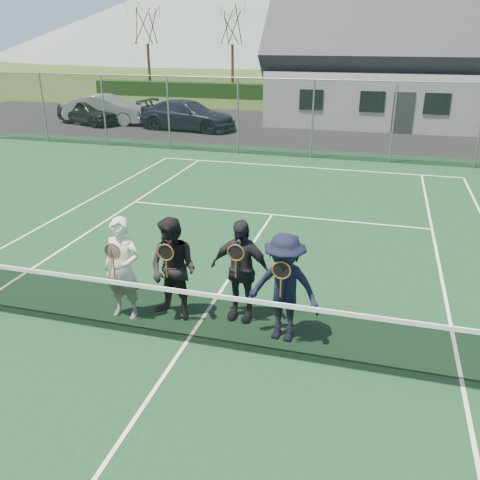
{
  "coord_description": "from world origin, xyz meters",
  "views": [
    {
      "loc": [
        2.69,
        -6.4,
        4.59
      ],
      "look_at": [
        0.46,
        1.5,
        1.25
      ],
      "focal_mm": 38.0,
      "sensor_mm": 36.0,
      "label": 1
    }
  ],
  "objects_px": {
    "car_c": "(188,115)",
    "player_d": "(284,288)",
    "car_a": "(88,112)",
    "tennis_net": "(185,314)",
    "clubhouse": "(418,46)",
    "player_c": "(240,270)",
    "car_b": "(107,109)",
    "player_a": "(123,269)",
    "player_b": "(173,270)"
  },
  "relations": [
    {
      "from": "car_c",
      "to": "player_b",
      "type": "xyz_separation_m",
      "value": [
        6.56,
        -17.58,
        0.19
      ]
    },
    {
      "from": "car_b",
      "to": "car_c",
      "type": "distance_m",
      "value": 4.96
    },
    {
      "from": "car_c",
      "to": "clubhouse",
      "type": "bearing_deg",
      "value": -55.82
    },
    {
      "from": "clubhouse",
      "to": "car_b",
      "type": "bearing_deg",
      "value": -162.15
    },
    {
      "from": "player_a",
      "to": "player_b",
      "type": "relative_size",
      "value": 1.0
    },
    {
      "from": "car_a",
      "to": "clubhouse",
      "type": "distance_m",
      "value": 18.06
    },
    {
      "from": "clubhouse",
      "to": "player_a",
      "type": "xyz_separation_m",
      "value": [
        -5.31,
        -23.49,
        -3.07
      ]
    },
    {
      "from": "car_b",
      "to": "clubhouse",
      "type": "xyz_separation_m",
      "value": [
        15.96,
        5.14,
        3.23
      ]
    },
    {
      "from": "tennis_net",
      "to": "player_a",
      "type": "height_order",
      "value": "player_a"
    },
    {
      "from": "clubhouse",
      "to": "player_b",
      "type": "bearing_deg",
      "value": -100.87
    },
    {
      "from": "car_c",
      "to": "player_a",
      "type": "bearing_deg",
      "value": -155.36
    },
    {
      "from": "tennis_net",
      "to": "clubhouse",
      "type": "relative_size",
      "value": 0.75
    },
    {
      "from": "car_a",
      "to": "tennis_net",
      "type": "height_order",
      "value": "car_a"
    },
    {
      "from": "car_c",
      "to": "player_b",
      "type": "bearing_deg",
      "value": -152.75
    },
    {
      "from": "tennis_net",
      "to": "player_c",
      "type": "xyz_separation_m",
      "value": [
        0.61,
        0.99,
        0.38
      ]
    },
    {
      "from": "car_a",
      "to": "car_c",
      "type": "distance_m",
      "value": 5.83
    },
    {
      "from": "car_c",
      "to": "player_a",
      "type": "xyz_separation_m",
      "value": [
        5.72,
        -17.78,
        0.19
      ]
    },
    {
      "from": "player_a",
      "to": "player_b",
      "type": "xyz_separation_m",
      "value": [
        0.84,
        0.2,
        -0.0
      ]
    },
    {
      "from": "player_a",
      "to": "player_c",
      "type": "bearing_deg",
      "value": 14.29
    },
    {
      "from": "player_a",
      "to": "tennis_net",
      "type": "bearing_deg",
      "value": -21.08
    },
    {
      "from": "tennis_net",
      "to": "player_d",
      "type": "xyz_separation_m",
      "value": [
        1.44,
        0.55,
        0.38
      ]
    },
    {
      "from": "car_c",
      "to": "tennis_net",
      "type": "relative_size",
      "value": 0.43
    },
    {
      "from": "car_a",
      "to": "player_b",
      "type": "distance_m",
      "value": 21.63
    },
    {
      "from": "car_b",
      "to": "player_c",
      "type": "distance_m",
      "value": 21.85
    },
    {
      "from": "car_a",
      "to": "tennis_net",
      "type": "xyz_separation_m",
      "value": [
        12.86,
        -18.44,
        -0.14
      ]
    },
    {
      "from": "player_c",
      "to": "player_a",
      "type": "bearing_deg",
      "value": -165.71
    },
    {
      "from": "tennis_net",
      "to": "car_c",
      "type": "bearing_deg",
      "value": 111.04
    },
    {
      "from": "car_a",
      "to": "clubhouse",
      "type": "bearing_deg",
      "value": -51.31
    },
    {
      "from": "player_b",
      "to": "player_c",
      "type": "relative_size",
      "value": 1.0
    },
    {
      "from": "car_b",
      "to": "car_a",
      "type": "bearing_deg",
      "value": 112.89
    },
    {
      "from": "car_a",
      "to": "player_d",
      "type": "bearing_deg",
      "value": -120.91
    },
    {
      "from": "car_a",
      "to": "clubhouse",
      "type": "height_order",
      "value": "clubhouse"
    },
    {
      "from": "player_a",
      "to": "player_c",
      "type": "height_order",
      "value": "same"
    },
    {
      "from": "car_a",
      "to": "player_a",
      "type": "relative_size",
      "value": 2.2
    },
    {
      "from": "player_a",
      "to": "player_d",
      "type": "xyz_separation_m",
      "value": [
        2.75,
        0.05,
        -0.0
      ]
    },
    {
      "from": "player_c",
      "to": "tennis_net",
      "type": "bearing_deg",
      "value": -121.6
    },
    {
      "from": "car_b",
      "to": "tennis_net",
      "type": "xyz_separation_m",
      "value": [
        11.96,
        -18.86,
        -0.22
      ]
    },
    {
      "from": "car_b",
      "to": "player_a",
      "type": "xyz_separation_m",
      "value": [
        10.65,
        -18.35,
        0.16
      ]
    },
    {
      "from": "tennis_net",
      "to": "player_a",
      "type": "relative_size",
      "value": 6.49
    },
    {
      "from": "car_c",
      "to": "tennis_net",
      "type": "height_order",
      "value": "car_c"
    },
    {
      "from": "clubhouse",
      "to": "player_a",
      "type": "distance_m",
      "value": 24.28
    },
    {
      "from": "car_b",
      "to": "player_c",
      "type": "height_order",
      "value": "player_c"
    },
    {
      "from": "car_c",
      "to": "player_d",
      "type": "xyz_separation_m",
      "value": [
        8.47,
        -17.73,
        0.19
      ]
    },
    {
      "from": "player_b",
      "to": "player_a",
      "type": "bearing_deg",
      "value": -166.51
    },
    {
      "from": "car_a",
      "to": "player_a",
      "type": "xyz_separation_m",
      "value": [
        11.55,
        -17.93,
        0.25
      ]
    },
    {
      "from": "tennis_net",
      "to": "clubhouse",
      "type": "distance_m",
      "value": 24.57
    },
    {
      "from": "tennis_net",
      "to": "player_c",
      "type": "bearing_deg",
      "value": 58.4
    },
    {
      "from": "car_c",
      "to": "player_c",
      "type": "xyz_separation_m",
      "value": [
        7.64,
        -17.29,
        0.19
      ]
    },
    {
      "from": "car_b",
      "to": "player_c",
      "type": "xyz_separation_m",
      "value": [
        12.57,
        -17.86,
        0.16
      ]
    },
    {
      "from": "car_b",
      "to": "player_a",
      "type": "distance_m",
      "value": 21.22
    }
  ]
}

